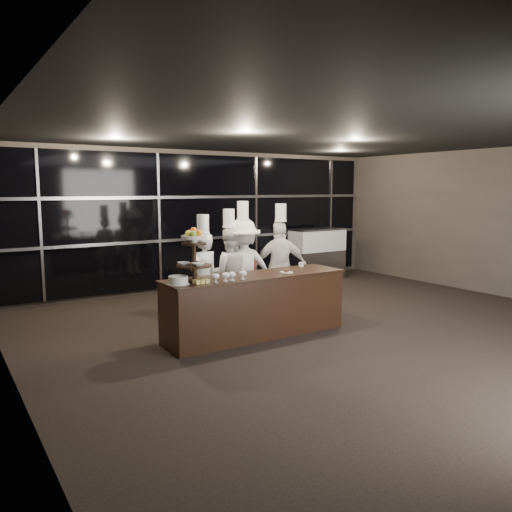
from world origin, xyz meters
TOP-DOWN VIEW (x-y plane):
  - room at (0.00, 0.00)m, footprint 10.00×10.00m
  - window_wall at (0.00, 4.94)m, footprint 8.60×0.10m
  - buffet_counter at (-1.21, 1.23)m, footprint 2.84×0.74m
  - display_stand at (-2.21, 1.23)m, footprint 0.48×0.48m
  - compotes at (-1.79, 1.01)m, footprint 0.55×0.11m
  - layer_cake at (-2.47, 1.18)m, footprint 0.30×0.30m
  - pastry_squares at (-2.19, 1.06)m, footprint 0.19×0.13m
  - small_plate at (-0.72, 1.13)m, footprint 0.20×0.20m
  - chef_cup at (-0.16, 1.48)m, footprint 0.08×0.08m
  - display_case at (2.56, 4.30)m, footprint 1.36×0.59m
  - chef_a at (-1.55, 2.24)m, footprint 0.59×0.45m
  - chef_b at (-1.06, 2.26)m, footprint 0.93×0.85m
  - chef_c at (-0.81, 2.23)m, footprint 1.19×0.84m
  - chef_d at (-0.10, 2.14)m, footprint 1.03×0.73m

SIDE VIEW (x-z plane):
  - buffet_counter at x=-1.21m, z-range 0.01..0.93m
  - display_case at x=2.56m, z-range 0.07..1.31m
  - chef_a at x=-1.55m, z-range -0.11..1.66m
  - chef_b at x=-1.06m, z-range -0.13..1.72m
  - chef_d at x=-0.10m, z-range -0.13..1.79m
  - chef_c at x=-0.81m, z-range -0.14..1.84m
  - small_plate at x=-0.72m, z-range 0.91..0.96m
  - pastry_squares at x=-2.19m, z-range 0.92..0.97m
  - chef_cup at x=-0.16m, z-range 0.92..0.99m
  - layer_cake at x=-2.47m, z-range 0.92..1.03m
  - compotes at x=-1.79m, z-range 0.94..1.06m
  - display_stand at x=-2.21m, z-range 0.97..1.71m
  - room at x=0.00m, z-range -3.50..6.50m
  - window_wall at x=0.00m, z-range 0.10..2.90m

